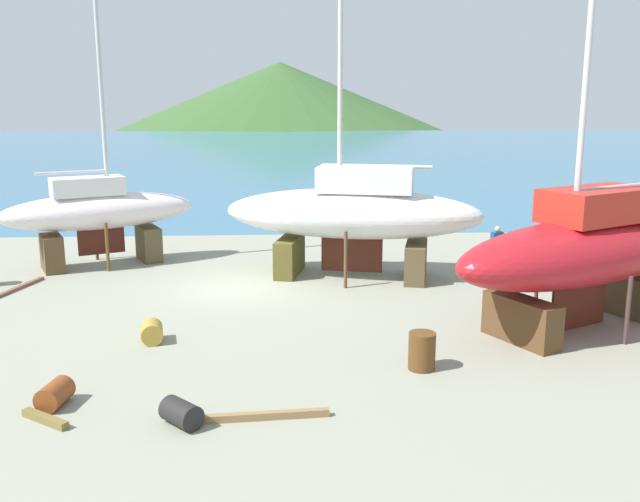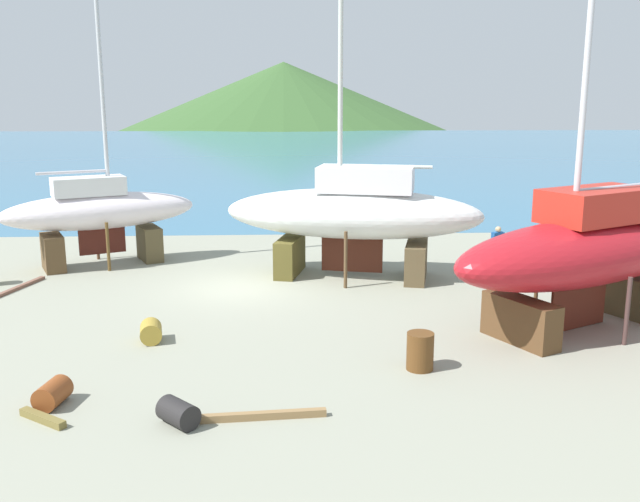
# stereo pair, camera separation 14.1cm
# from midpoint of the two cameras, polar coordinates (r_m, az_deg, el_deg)

# --- Properties ---
(ground_plane) EXTENTS (50.89, 50.89, 0.00)m
(ground_plane) POSITION_cam_midpoint_polar(r_m,az_deg,el_deg) (20.82, -6.89, -5.49)
(ground_plane) COLOR gray
(sea_water) EXTENTS (149.63, 100.44, 0.01)m
(sea_water) POSITION_cam_midpoint_polar(r_m,az_deg,el_deg) (82.95, -3.79, 8.07)
(sea_water) COLOR teal
(sea_water) RESTS_ON ground
(headland_hill) EXTENTS (136.38, 136.38, 27.79)m
(headland_hill) POSITION_cam_midpoint_polar(r_m,az_deg,el_deg) (163.13, -2.91, 10.26)
(headland_hill) COLOR #365A2B
(headland_hill) RESTS_ON ground
(sailboat_large_starboard) EXTENTS (9.60, 4.87, 15.94)m
(sailboat_large_starboard) POSITION_cam_midpoint_polar(r_m,az_deg,el_deg) (24.92, 2.91, 3.13)
(sailboat_large_starboard) COLOR brown
(sailboat_large_starboard) RESTS_ON ground
(sailboat_small_center) EXTENTS (7.41, 4.85, 12.35)m
(sailboat_small_center) POSITION_cam_midpoint_polar(r_m,az_deg,el_deg) (27.99, -17.37, 3.05)
(sailboat_small_center) COLOR brown
(sailboat_small_center) RESTS_ON ground
(sailboat_far_slipway) EXTENTS (9.23, 6.63, 14.99)m
(sailboat_far_slipway) POSITION_cam_midpoint_polar(r_m,az_deg,el_deg) (20.62, 20.86, 0.04)
(sailboat_far_slipway) COLOR #52371E
(sailboat_far_slipway) RESTS_ON ground
(worker) EXTENTS (0.49, 0.34, 1.67)m
(worker) POSITION_cam_midpoint_polar(r_m,az_deg,el_deg) (26.97, 14.37, 0.27)
(worker) COLOR #22478E
(worker) RESTS_ON ground
(barrel_tipped_center) EXTENTS (0.89, 0.89, 0.91)m
(barrel_tipped_center) POSITION_cam_midpoint_polar(r_m,az_deg,el_deg) (17.02, 8.39, -8.08)
(barrel_tipped_center) COLOR #583517
(barrel_tipped_center) RESTS_ON ground
(barrel_rust_mid) EXTENTS (0.67, 0.91, 0.54)m
(barrel_rust_mid) POSITION_cam_midpoint_polar(r_m,az_deg,el_deg) (16.05, -20.70, -10.81)
(barrel_rust_mid) COLOR brown
(barrel_rust_mid) RESTS_ON ground
(barrel_by_slipway) EXTENTS (0.70, 0.85, 0.57)m
(barrel_by_slipway) POSITION_cam_midpoint_polar(r_m,az_deg,el_deg) (19.22, -13.39, -6.40)
(barrel_by_slipway) COLOR olive
(barrel_by_slipway) RESTS_ON ground
(barrel_tar_black) EXTENTS (0.95, 0.96, 0.52)m
(barrel_tar_black) POSITION_cam_midpoint_polar(r_m,az_deg,el_deg) (14.50, -11.18, -12.80)
(barrel_tar_black) COLOR black
(barrel_tar_black) RESTS_ON ground
(timber_long_fore) EXTENTS (1.02, 3.12, 0.10)m
(timber_long_fore) POSITION_cam_midpoint_polar(r_m,az_deg,el_deg) (25.66, -23.46, -2.87)
(timber_long_fore) COLOR brown
(timber_long_fore) RESTS_ON ground
(timber_long_aft) EXTENTS (2.73, 0.37, 0.16)m
(timber_long_aft) POSITION_cam_midpoint_polar(r_m,az_deg,el_deg) (14.59, -4.68, -13.22)
(timber_long_aft) COLOR olive
(timber_long_aft) RESTS_ON ground
(timber_plank_far) EXTENTS (1.13, 0.88, 0.15)m
(timber_plank_far) POSITION_cam_midpoint_polar(r_m,az_deg,el_deg) (15.46, -21.40, -12.55)
(timber_plank_far) COLOR brown
(timber_plank_far) RESTS_ON ground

